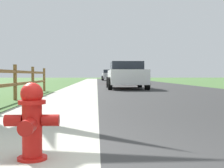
# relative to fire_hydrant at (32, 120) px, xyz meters

# --- Properties ---
(ground_plane) EXTENTS (120.00, 120.00, 0.00)m
(ground_plane) POSITION_rel_fire_hydrant_xyz_m (0.62, 24.33, -0.37)
(ground_plane) COLOR #456B35
(road_asphalt) EXTENTS (7.00, 66.00, 0.01)m
(road_asphalt) POSITION_rel_fire_hydrant_xyz_m (4.12, 26.33, -0.36)
(road_asphalt) COLOR #2F2F2F
(road_asphalt) RESTS_ON ground
(curb_concrete) EXTENTS (6.00, 66.00, 0.01)m
(curb_concrete) POSITION_rel_fire_hydrant_xyz_m (-2.38, 26.33, -0.36)
(curb_concrete) COLOR #ACAE9D
(curb_concrete) RESTS_ON ground
(grass_verge) EXTENTS (5.00, 66.00, 0.00)m
(grass_verge) POSITION_rel_fire_hydrant_xyz_m (-3.88, 26.33, -0.36)
(grass_verge) COLOR #456B35
(grass_verge) RESTS_ON ground
(fire_hydrant) EXTENTS (0.49, 0.41, 0.71)m
(fire_hydrant) POSITION_rel_fire_hydrant_xyz_m (0.00, 0.00, 0.00)
(fire_hydrant) COLOR red
(fire_hydrant) RESTS_ON ground
(rail_fence) EXTENTS (0.11, 12.81, 1.10)m
(rail_fence) POSITION_rel_fire_hydrant_xyz_m (-1.91, 5.31, 0.28)
(rail_fence) COLOR brown
(rail_fence) RESTS_ON ground
(parked_suv_white) EXTENTS (2.19, 4.62, 1.52)m
(parked_suv_white) POSITION_rel_fire_hydrant_xyz_m (2.26, 14.28, 0.41)
(parked_suv_white) COLOR white
(parked_suv_white) RESTS_ON ground
(parked_car_red) EXTENTS (2.11, 4.90, 1.57)m
(parked_car_red) POSITION_rel_fire_hydrant_xyz_m (2.86, 23.07, 0.43)
(parked_car_red) COLOR maroon
(parked_car_red) RESTS_ON ground
(parked_car_black) EXTENTS (2.17, 4.27, 1.64)m
(parked_car_black) POSITION_rel_fire_hydrant_xyz_m (3.06, 32.04, 0.44)
(parked_car_black) COLOR black
(parked_car_black) RESTS_ON ground
(parked_car_silver) EXTENTS (2.13, 4.86, 1.52)m
(parked_car_silver) POSITION_rel_fire_hydrant_xyz_m (2.33, 39.92, 0.40)
(parked_car_silver) COLOR #B7BABF
(parked_car_silver) RESTS_ON ground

